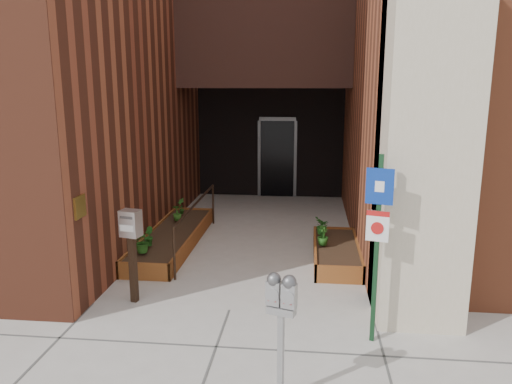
% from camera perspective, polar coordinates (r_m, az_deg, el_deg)
% --- Properties ---
extents(ground, '(80.00, 80.00, 0.00)m').
position_cam_1_polar(ground, '(7.23, -3.09, -13.34)').
color(ground, '#9E9991').
rests_on(ground, ground).
extents(architecture, '(20.00, 14.60, 10.00)m').
position_cam_1_polar(architecture, '(13.49, 0.78, 20.33)').
color(architecture, brown).
rests_on(architecture, ground).
extents(planter_left, '(0.90, 3.60, 0.30)m').
position_cam_1_polar(planter_left, '(9.95, -9.48, -5.30)').
color(planter_left, brown).
rests_on(planter_left, ground).
extents(planter_right, '(0.80, 2.20, 0.30)m').
position_cam_1_polar(planter_right, '(9.15, 9.16, -6.90)').
color(planter_right, brown).
rests_on(planter_right, ground).
extents(handrail, '(0.04, 3.34, 0.90)m').
position_cam_1_polar(handrail, '(9.62, -6.82, -2.04)').
color(handrail, black).
rests_on(handrail, ground).
extents(parking_meter, '(0.31, 0.19, 1.35)m').
position_cam_1_polar(parking_meter, '(4.96, 2.91, -12.61)').
color(parking_meter, gray).
rests_on(parking_meter, ground).
extents(sign_post, '(0.31, 0.12, 2.34)m').
position_cam_1_polar(sign_post, '(6.08, 13.72, -4.23)').
color(sign_post, '#12331B').
rests_on(sign_post, ground).
extents(payment_dropbox, '(0.31, 0.26, 1.38)m').
position_cam_1_polar(payment_dropbox, '(7.34, -14.06, -4.94)').
color(payment_dropbox, black).
rests_on(payment_dropbox, ground).
extents(shrub_left_a, '(0.39, 0.39, 0.39)m').
position_cam_1_polar(shrub_left_a, '(8.72, -12.78, -5.54)').
color(shrub_left_a, '#255C1A').
rests_on(shrub_left_a, planter_left).
extents(shrub_left_b, '(0.25, 0.25, 0.34)m').
position_cam_1_polar(shrub_left_b, '(9.07, -12.19, -4.96)').
color(shrub_left_b, '#205B1A').
rests_on(shrub_left_b, planter_left).
extents(shrub_left_c, '(0.20, 0.20, 0.33)m').
position_cam_1_polar(shrub_left_c, '(10.56, -9.01, -2.35)').
color(shrub_left_c, '#2C5F1B').
rests_on(shrub_left_c, planter_left).
extents(shrub_left_d, '(0.26, 0.26, 0.35)m').
position_cam_1_polar(shrub_left_d, '(11.07, -8.55, -1.59)').
color(shrub_left_d, '#265D1A').
rests_on(shrub_left_d, planter_left).
extents(shrub_right_a, '(0.28, 0.28, 0.35)m').
position_cam_1_polar(shrub_right_a, '(8.97, 7.66, -4.93)').
color(shrub_right_a, '#1F5418').
rests_on(shrub_right_a, planter_right).
extents(shrub_right_b, '(0.20, 0.20, 0.30)m').
position_cam_1_polar(shrub_right_b, '(9.53, 7.57, -4.04)').
color(shrub_right_b, '#1D5D1A').
rests_on(shrub_right_b, planter_right).
extents(shrub_right_c, '(0.31, 0.31, 0.34)m').
position_cam_1_polar(shrub_right_c, '(9.58, 7.57, -3.84)').
color(shrub_right_c, '#1F601B').
rests_on(shrub_right_c, planter_right).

